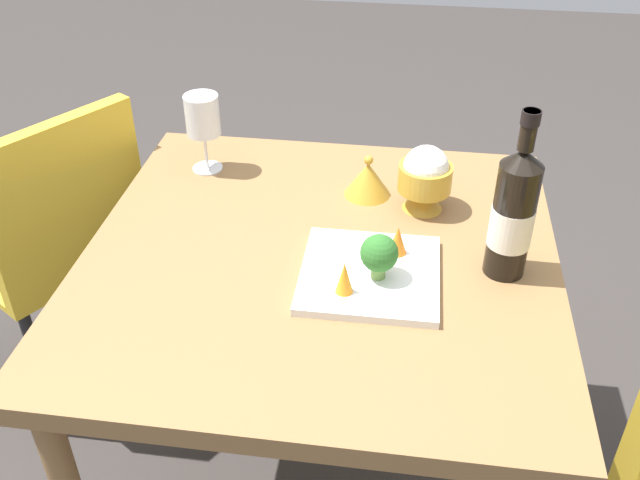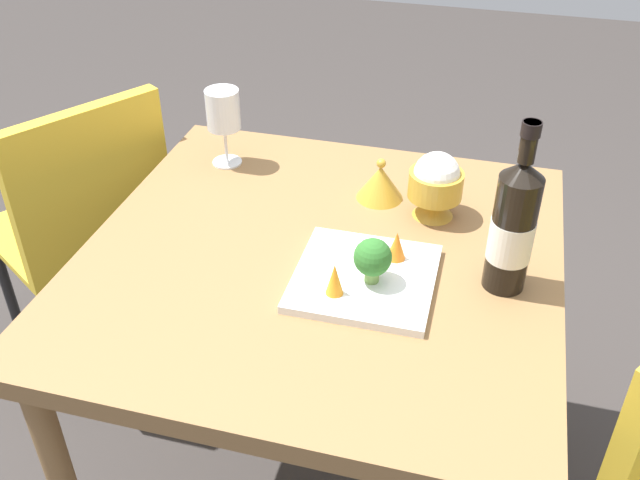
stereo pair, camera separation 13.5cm
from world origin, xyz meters
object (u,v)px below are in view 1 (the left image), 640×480
Objects in this scene: chair_by_wall at (59,233)px; serving_plate at (370,274)px; rice_bowl at (425,177)px; broccoli_floret at (379,254)px; carrot_garnish_left at (344,277)px; rice_bowl_lid at (368,179)px; wine_bottle at (513,213)px; carrot_garnish_right at (398,240)px; wine_glass at (203,117)px.

serving_plate is (-0.32, -0.79, 0.20)m from chair_by_wall.
rice_bowl is 0.28m from broccoli_floret.
carrot_garnish_left is (-0.32, 0.13, -0.03)m from rice_bowl.
rice_bowl_lid is (-0.03, -0.76, 0.23)m from chair_by_wall.
rice_bowl_lid is at bearing 49.12° from wine_bottle.
wine_bottle reaches higher than rice_bowl.
rice_bowl_lid is 0.40× the size of serving_plate.
chair_by_wall is 0.87m from carrot_garnish_left.
broccoli_floret is at bearing -80.43° from chair_by_wall.
broccoli_floret is at bearing 159.52° from carrot_garnish_right.
wine_glass is at bearing 40.91° from carrot_garnish_left.
wine_glass is 0.55m from serving_plate.
serving_plate is (-0.06, 0.24, -0.12)m from wine_bottle.
carrot_garnish_left reaches higher than serving_plate.
broccoli_floret is at bearing -47.52° from carrot_garnish_left.
broccoli_floret is at bearing -132.85° from serving_plate.
chair_by_wall reaches higher than carrot_garnish_left.
rice_bowl_lid is (-0.06, -0.37, -0.09)m from wine_glass.
wine_glass is at bearing 57.30° from carrot_garnish_right.
wine_bottle is at bearing -130.88° from rice_bowl_lid.
serving_plate is at bearing -31.61° from carrot_garnish_left.
chair_by_wall is at bearing 87.93° from rice_bowl_lid.
chair_by_wall is at bearing 94.72° from wine_glass.
wine_glass is 0.39m from rice_bowl_lid.
chair_by_wall reaches higher than broccoli_floret.
carrot_garnish_left is 1.10× the size of carrot_garnish_right.
rice_bowl is 2.52× the size of carrot_garnish_right.
wine_glass reaches higher than rice_bowl.
serving_plate is 0.06m from broccoli_floret.
chair_by_wall is 0.87m from serving_plate.
carrot_garnish_left is at bearing 157.88° from rice_bowl.
carrot_garnish_left is (-0.38, -0.75, 0.24)m from chair_by_wall.
rice_bowl is at bearing 37.86° from wine_bottle.
carrot_garnish_left is at bearing 178.38° from rice_bowl_lid.
chair_by_wall is 0.90m from carrot_garnish_right.
wine_bottle reaches higher than carrot_garnish_left.
chair_by_wall reaches higher than carrot_garnish_right.
broccoli_floret is (-0.33, -0.80, 0.26)m from chair_by_wall.
wine_bottle is 2.26× the size of rice_bowl.
wine_glass reaches higher than broccoli_floret.
wine_glass reaches higher than carrot_garnish_left.
rice_bowl is at bearing -13.24° from carrot_garnish_right.
chair_by_wall is 3.38× the size of serving_plate.
wine_bottle is 5.70× the size of carrot_garnish_right.
chair_by_wall is at bearing 85.68° from rice_bowl.
broccoli_floret is (-0.27, 0.07, -0.01)m from rice_bowl.
wine_glass is at bearing 48.77° from serving_plate.
rice_bowl reaches higher than broccoli_floret.
rice_bowl_lid is 0.29m from serving_plate.
chair_by_wall is 1.11m from wine_bottle.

